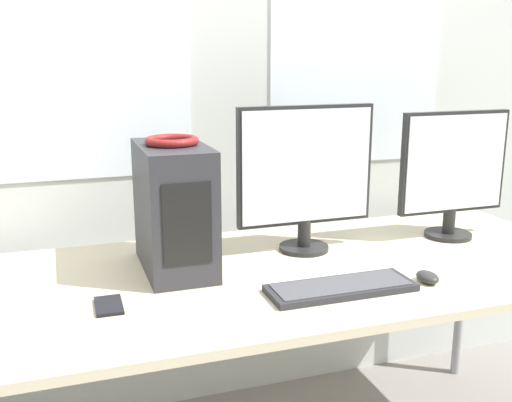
% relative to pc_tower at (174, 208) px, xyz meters
% --- Properties ---
extents(wall_back, '(8.00, 0.07, 2.70)m').
position_rel_pc_tower_xyz_m(wall_back, '(0.32, 0.47, 0.38)').
color(wall_back, silver).
rests_on(wall_back, ground_plane).
extents(desk, '(2.22, 0.92, 0.77)m').
position_rel_pc_tower_xyz_m(desk, '(0.32, -0.12, -0.25)').
color(desk, beige).
rests_on(desk, ground_plane).
extents(pc_tower, '(0.21, 0.39, 0.41)m').
position_rel_pc_tower_xyz_m(pc_tower, '(0.00, 0.00, 0.00)').
color(pc_tower, '#2D2D33').
rests_on(pc_tower, desk).
extents(headphones, '(0.17, 0.17, 0.03)m').
position_rel_pc_tower_xyz_m(headphones, '(0.00, 0.00, 0.22)').
color(headphones, maroon).
rests_on(headphones, pc_tower).
extents(monitor_main, '(0.49, 0.18, 0.51)m').
position_rel_pc_tower_xyz_m(monitor_main, '(0.47, 0.04, 0.08)').
color(monitor_main, black).
rests_on(monitor_main, desk).
extents(monitor_right_near, '(0.44, 0.18, 0.48)m').
position_rel_pc_tower_xyz_m(monitor_right_near, '(1.06, 0.01, 0.06)').
color(monitor_right_near, black).
rests_on(monitor_right_near, desk).
extents(keyboard, '(0.44, 0.15, 0.02)m').
position_rel_pc_tower_xyz_m(keyboard, '(0.42, -0.35, -0.19)').
color(keyboard, '#28282D').
rests_on(keyboard, desk).
extents(mouse, '(0.06, 0.09, 0.03)m').
position_rel_pc_tower_xyz_m(mouse, '(0.71, -0.37, -0.19)').
color(mouse, '#2D2D2D').
rests_on(mouse, desk).
extents(cell_phone, '(0.08, 0.13, 0.01)m').
position_rel_pc_tower_xyz_m(cell_phone, '(-0.24, -0.25, -0.20)').
color(cell_phone, black).
rests_on(cell_phone, desk).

